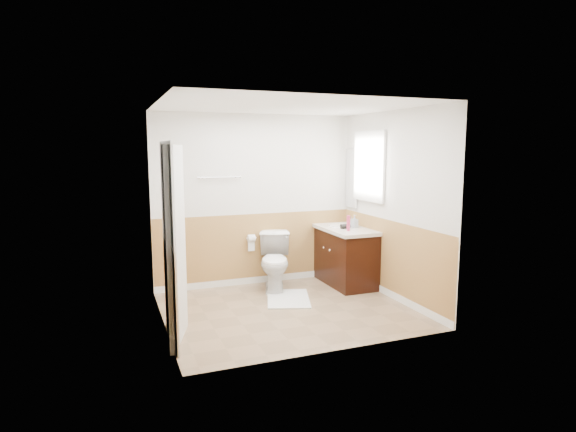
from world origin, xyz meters
name	(u,v)px	position (x,y,z in m)	size (l,w,h in m)	color
floor	(288,310)	(0.00, 0.00, 0.00)	(3.00, 3.00, 0.00)	#8C7051
ceiling	(288,106)	(0.00, 0.00, 2.50)	(3.00, 3.00, 0.00)	white
wall_back	(256,200)	(0.00, 1.30, 1.25)	(3.00, 3.00, 0.00)	silver
wall_front	(336,228)	(0.00, -1.30, 1.25)	(3.00, 3.00, 0.00)	silver
wall_left	(161,217)	(-1.50, 0.00, 1.25)	(3.00, 3.00, 0.00)	silver
wall_right	(393,206)	(1.50, 0.00, 1.25)	(3.00, 3.00, 0.00)	silver
wainscot_back	(257,250)	(0.00, 1.29, 0.50)	(3.00, 3.00, 0.00)	#AF8246
wainscot_front	(335,302)	(0.00, -1.29, 0.50)	(3.00, 3.00, 0.00)	#AF8246
wainscot_left	(165,283)	(-1.49, 0.00, 0.50)	(2.60, 2.60, 0.00)	#AF8246
wainscot_right	(390,261)	(1.49, 0.00, 0.50)	(2.60, 2.60, 0.00)	#AF8246
toilet	(275,262)	(0.15, 0.91, 0.40)	(0.45, 0.78, 0.80)	white
bath_mat	(288,299)	(0.15, 0.38, 0.01)	(0.55, 0.80, 0.02)	silver
vanity_cabinet	(345,257)	(1.21, 0.78, 0.40)	(0.55, 1.10, 0.80)	black
vanity_knob_left	(330,250)	(0.91, 0.68, 0.55)	(0.03, 0.03, 0.03)	#B8B9BF
vanity_knob_right	(324,248)	(0.91, 0.88, 0.55)	(0.03, 0.03, 0.03)	silver
countertop	(345,229)	(1.20, 0.78, 0.83)	(0.60, 1.15, 0.05)	beige
sink_basin	(341,225)	(1.21, 0.93, 0.86)	(0.36, 0.36, 0.02)	white
faucet	(351,221)	(1.39, 0.93, 0.92)	(0.02, 0.02, 0.14)	white
lotion_bottle	(348,223)	(1.11, 0.51, 0.96)	(0.05, 0.05, 0.22)	#C8335E
soap_dispenser	(354,221)	(1.33, 0.73, 0.94)	(0.08, 0.09, 0.19)	#9BA5AE
hair_dryer_body	(345,226)	(1.16, 0.70, 0.89)	(0.07, 0.07, 0.14)	black
hair_dryer_handle	(344,228)	(1.13, 0.69, 0.86)	(0.03, 0.03, 0.07)	black
mirror_panel	(352,178)	(1.48, 1.10, 1.55)	(0.02, 0.35, 0.90)	silver
window_frame	(369,166)	(1.47, 0.59, 1.75)	(0.04, 0.80, 1.00)	white
window_glass	(370,166)	(1.49, 0.59, 1.75)	(0.01, 0.70, 0.90)	white
door	(177,245)	(-1.40, -0.45, 1.02)	(0.05, 0.80, 2.04)	white
door_frame	(169,244)	(-1.48, -0.45, 1.03)	(0.02, 0.92, 2.10)	white
door_knob	(178,245)	(-1.34, -0.12, 0.95)	(0.06, 0.06, 0.06)	silver
towel_bar	(219,177)	(-0.55, 1.25, 1.60)	(0.02, 0.02, 0.62)	silver
tp_holder_bar	(251,238)	(-0.10, 1.23, 0.70)	(0.02, 0.02, 0.14)	silver
tp_roll	(251,238)	(-0.10, 1.23, 0.70)	(0.11, 0.11, 0.10)	white
tp_sheet	(251,246)	(-0.10, 1.23, 0.59)	(0.10, 0.01, 0.16)	white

